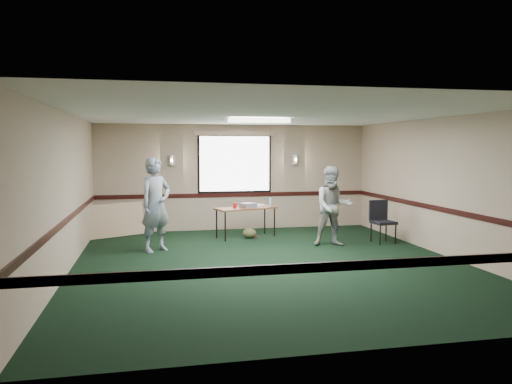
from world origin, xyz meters
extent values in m
plane|color=black|center=(0.00, 0.00, 0.00)|extent=(8.00, 8.00, 0.00)
plane|color=tan|center=(0.00, 4.00, 1.35)|extent=(7.00, 0.00, 7.00)
plane|color=tan|center=(0.00, -4.00, 1.35)|extent=(7.00, 0.00, 7.00)
plane|color=tan|center=(-3.50, 0.00, 1.35)|extent=(0.00, 8.00, 8.00)
plane|color=tan|center=(3.50, 0.00, 1.35)|extent=(0.00, 8.00, 8.00)
plane|color=white|center=(0.00, 0.00, 2.70)|extent=(8.00, 8.00, 0.00)
cube|color=black|center=(0.00, 3.98, 0.90)|extent=(7.00, 0.03, 0.10)
cube|color=black|center=(0.00, -3.98, 0.90)|extent=(7.00, 0.03, 0.10)
cube|color=black|center=(-3.48, 0.00, 0.90)|extent=(0.03, 8.00, 0.10)
cube|color=black|center=(3.48, 0.00, 0.90)|extent=(0.03, 8.00, 0.10)
cube|color=black|center=(0.00, 3.98, 1.70)|extent=(1.90, 0.01, 1.50)
cube|color=white|center=(0.00, 3.97, 1.70)|extent=(1.80, 0.02, 1.40)
cube|color=#CFAF92|center=(0.00, 3.97, 2.47)|extent=(2.05, 0.08, 0.10)
cylinder|color=silver|center=(-1.60, 3.94, 1.80)|extent=(0.16, 0.16, 0.25)
cylinder|color=silver|center=(1.60, 3.94, 1.80)|extent=(0.16, 0.16, 0.25)
cube|color=white|center=(0.00, 1.00, 2.64)|extent=(1.20, 0.32, 0.08)
cube|color=brown|center=(0.06, 2.76, 0.69)|extent=(1.53, 0.98, 0.04)
cylinder|color=black|center=(-0.49, 2.34, 0.34)|extent=(0.03, 0.03, 0.67)
cylinder|color=black|center=(0.75, 2.74, 0.34)|extent=(0.03, 0.03, 0.67)
cylinder|color=black|center=(-0.63, 2.77, 0.34)|extent=(0.03, 0.03, 0.67)
cylinder|color=black|center=(0.61, 3.17, 0.34)|extent=(0.03, 0.03, 0.67)
cube|color=gray|center=(0.10, 2.71, 0.76)|extent=(0.41, 0.38, 0.11)
cube|color=white|center=(0.43, 2.92, 0.73)|extent=(0.25, 0.24, 0.05)
cylinder|color=#B10B10|center=(-0.21, 2.69, 0.77)|extent=(0.08, 0.08, 0.12)
cylinder|color=#93C4F1|center=(0.68, 2.88, 0.81)|extent=(0.06, 0.06, 0.21)
ellipsoid|color=#4C4C2B|center=(0.12, 2.63, 0.12)|extent=(0.36, 0.29, 0.23)
torus|color=red|center=(0.20, 2.77, 0.01)|extent=(0.36, 0.36, 0.02)
cube|color=tan|center=(-3.00, 3.45, 0.39)|extent=(1.47, 0.93, 0.79)
cube|color=black|center=(2.92, 1.45, 0.46)|extent=(0.50, 0.50, 0.06)
cube|color=black|center=(2.90, 1.68, 0.71)|extent=(0.46, 0.09, 0.46)
cylinder|color=black|center=(2.75, 1.25, 0.21)|extent=(0.03, 0.03, 0.42)
cylinder|color=black|center=(3.13, 1.28, 0.21)|extent=(0.03, 0.03, 0.42)
cylinder|color=black|center=(2.71, 1.63, 0.21)|extent=(0.03, 0.03, 0.42)
cylinder|color=black|center=(3.09, 1.66, 0.21)|extent=(0.03, 0.03, 0.42)
imported|color=#46659A|center=(-2.02, 1.57, 0.96)|extent=(0.83, 0.78, 1.91)
imported|color=#7894BC|center=(1.70, 1.38, 0.85)|extent=(0.92, 0.77, 1.71)
camera|label=1|loc=(-2.08, -8.68, 2.09)|focal=35.00mm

